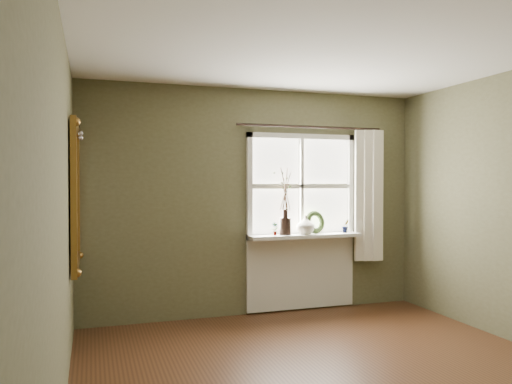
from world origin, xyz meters
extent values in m
plane|color=silver|center=(0.00, 0.00, 2.60)|extent=(4.50, 4.50, 0.00)
cube|color=brown|center=(0.00, 2.30, 1.30)|extent=(4.00, 0.10, 2.60)
cube|color=brown|center=(-2.05, 0.00, 1.30)|extent=(0.10, 4.50, 2.60)
cube|color=silver|center=(0.55, 2.22, 0.89)|extent=(1.36, 0.06, 0.06)
cube|color=silver|center=(0.55, 2.22, 2.07)|extent=(1.36, 0.06, 0.06)
cube|color=silver|center=(-0.10, 2.22, 1.48)|extent=(0.06, 0.06, 1.24)
cube|color=silver|center=(1.20, 2.22, 1.48)|extent=(0.06, 0.06, 1.24)
cube|color=silver|center=(0.55, 2.22, 1.48)|extent=(1.24, 0.05, 0.04)
cube|color=silver|center=(0.55, 2.22, 1.48)|extent=(0.04, 0.05, 1.12)
cube|color=white|center=(0.23, 2.25, 1.77)|extent=(0.59, 0.01, 0.53)
cube|color=white|center=(0.88, 2.25, 1.77)|extent=(0.59, 0.01, 0.53)
cube|color=white|center=(0.23, 2.25, 1.19)|extent=(0.59, 0.01, 0.53)
cube|color=white|center=(0.88, 2.25, 1.19)|extent=(0.59, 0.01, 0.53)
cube|color=silver|center=(0.55, 2.12, 0.90)|extent=(1.36, 0.26, 0.04)
cube|color=silver|center=(0.55, 2.23, 0.46)|extent=(1.36, 0.04, 0.88)
cylinder|color=black|center=(0.30, 2.12, 1.02)|extent=(0.15, 0.15, 0.20)
imported|color=beige|center=(0.56, 2.12, 1.03)|extent=(0.26, 0.26, 0.22)
torus|color=#2C3F1C|center=(0.70, 2.16, 1.02)|extent=(0.30, 0.19, 0.28)
imported|color=#2C3F1C|center=(0.17, 2.12, 1.00)|extent=(0.08, 0.06, 0.15)
imported|color=#2C3F1C|center=(1.08, 2.12, 1.00)|extent=(0.10, 0.08, 0.16)
cube|color=silver|center=(1.39, 2.13, 1.37)|extent=(0.36, 0.12, 1.59)
cylinder|color=black|center=(0.65, 2.17, 2.18)|extent=(1.84, 0.03, 0.03)
cube|color=white|center=(-1.97, 1.70, 1.40)|extent=(0.02, 0.94, 1.16)
cube|color=olive|center=(-1.96, 1.70, 2.03)|extent=(0.05, 1.14, 0.10)
cube|color=olive|center=(-1.96, 1.70, 0.77)|extent=(0.05, 1.14, 0.10)
cube|color=olive|center=(-1.96, 1.18, 1.40)|extent=(0.05, 0.10, 1.16)
cube|color=olive|center=(-1.96, 2.22, 1.40)|extent=(0.05, 0.10, 1.16)
sphere|color=silver|center=(-1.91, 1.67, 1.98)|extent=(0.04, 0.04, 0.04)
sphere|color=silver|center=(-1.91, 1.70, 1.94)|extent=(0.04, 0.04, 0.04)
sphere|color=silver|center=(-1.91, 1.73, 1.99)|extent=(0.04, 0.04, 0.04)
camera|label=1|loc=(-1.82, -3.22, 1.53)|focal=35.00mm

